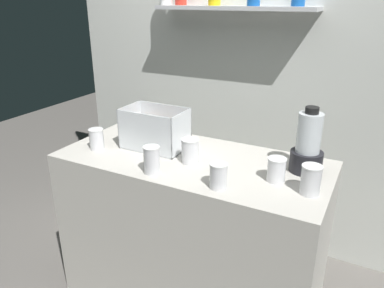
{
  "coord_description": "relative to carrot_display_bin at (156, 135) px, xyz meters",
  "views": [
    {
      "loc": [
        0.82,
        -1.56,
        1.68
      ],
      "look_at": [
        0.0,
        0.0,
        0.98
      ],
      "focal_mm": 34.81,
      "sensor_mm": 36.0,
      "label": 1
    }
  ],
  "objects": [
    {
      "name": "counter",
      "position": [
        0.25,
        -0.04,
        -0.52
      ],
      "size": [
        1.4,
        0.64,
        0.9
      ],
      "primitive_type": "cube",
      "color": "beige",
      "rests_on": "ground_plane"
    },
    {
      "name": "back_wall_unit",
      "position": [
        0.25,
        0.72,
        0.29
      ],
      "size": [
        2.6,
        0.24,
        2.5
      ],
      "color": "silver",
      "rests_on": "ground_plane"
    },
    {
      "name": "carrot_display_bin",
      "position": [
        0.0,
        0.0,
        0.0
      ],
      "size": [
        0.34,
        0.21,
        0.22
      ],
      "color": "white",
      "rests_on": "counter"
    },
    {
      "name": "blender_pitcher",
      "position": [
        0.8,
        0.08,
        0.06
      ],
      "size": [
        0.15,
        0.15,
        0.32
      ],
      "color": "black",
      "rests_on": "counter"
    },
    {
      "name": "juice_cup_pomegranate_far_left",
      "position": [
        -0.27,
        -0.17,
        -0.02
      ],
      "size": [
        0.08,
        0.08,
        0.11
      ],
      "color": "white",
      "rests_on": "counter"
    },
    {
      "name": "juice_cup_beet_left",
      "position": [
        0.16,
        -0.28,
        -0.01
      ],
      "size": [
        0.08,
        0.08,
        0.13
      ],
      "color": "white",
      "rests_on": "counter"
    },
    {
      "name": "juice_cup_orange_middle",
      "position": [
        0.27,
        -0.09,
        -0.01
      ],
      "size": [
        0.09,
        0.09,
        0.13
      ],
      "color": "white",
      "rests_on": "counter"
    },
    {
      "name": "juice_cup_pomegranate_right",
      "position": [
        0.5,
        -0.27,
        -0.02
      ],
      "size": [
        0.08,
        0.08,
        0.11
      ],
      "color": "white",
      "rests_on": "counter"
    },
    {
      "name": "juice_cup_pomegranate_far_right",
      "position": [
        0.7,
        -0.09,
        -0.02
      ],
      "size": [
        0.09,
        0.09,
        0.11
      ],
      "color": "white",
      "rests_on": "counter"
    },
    {
      "name": "juice_cup_orange_rightmost",
      "position": [
        0.86,
        -0.14,
        -0.01
      ],
      "size": [
        0.09,
        0.09,
        0.13
      ],
      "color": "white",
      "rests_on": "counter"
    }
  ]
}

